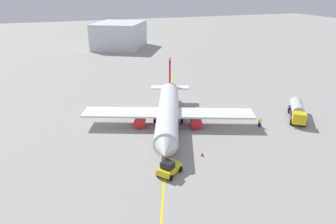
{
  "coord_description": "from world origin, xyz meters",
  "views": [
    {
      "loc": [
        51.26,
        -19.02,
        24.63
      ],
      "look_at": [
        0.0,
        0.0,
        3.0
      ],
      "focal_mm": 34.45,
      "sensor_mm": 36.0,
      "label": 1
    }
  ],
  "objects_px": {
    "airplane": "(168,112)",
    "safety_cone_nose": "(202,154)",
    "pushback_tug": "(169,168)",
    "fuel_tanker": "(297,110)",
    "refueling_worker": "(260,123)"
  },
  "relations": [
    {
      "from": "safety_cone_nose",
      "to": "fuel_tanker",
      "type": "bearing_deg",
      "value": 106.3
    },
    {
      "from": "pushback_tug",
      "to": "refueling_worker",
      "type": "distance_m",
      "value": 23.37
    },
    {
      "from": "fuel_tanker",
      "to": "pushback_tug",
      "type": "xyz_separation_m",
      "value": [
        10.17,
        -30.73,
        -0.71
      ]
    },
    {
      "from": "refueling_worker",
      "to": "safety_cone_nose",
      "type": "distance_m",
      "value": 16.05
    },
    {
      "from": "airplane",
      "to": "refueling_worker",
      "type": "height_order",
      "value": "airplane"
    },
    {
      "from": "pushback_tug",
      "to": "refueling_worker",
      "type": "relative_size",
      "value": 2.39
    },
    {
      "from": "safety_cone_nose",
      "to": "pushback_tug",
      "type": "bearing_deg",
      "value": -64.75
    },
    {
      "from": "refueling_worker",
      "to": "pushback_tug",
      "type": "bearing_deg",
      "value": -66.59
    },
    {
      "from": "airplane",
      "to": "pushback_tug",
      "type": "distance_m",
      "value": 16.66
    },
    {
      "from": "airplane",
      "to": "safety_cone_nose",
      "type": "height_order",
      "value": "airplane"
    },
    {
      "from": "airplane",
      "to": "safety_cone_nose",
      "type": "distance_m",
      "value": 12.72
    },
    {
      "from": "airplane",
      "to": "safety_cone_nose",
      "type": "bearing_deg",
      "value": 4.53
    },
    {
      "from": "airplane",
      "to": "refueling_worker",
      "type": "relative_size",
      "value": 18.95
    },
    {
      "from": "airplane",
      "to": "safety_cone_nose",
      "type": "relative_size",
      "value": 53.85
    },
    {
      "from": "safety_cone_nose",
      "to": "airplane",
      "type": "bearing_deg",
      "value": -175.47
    }
  ]
}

